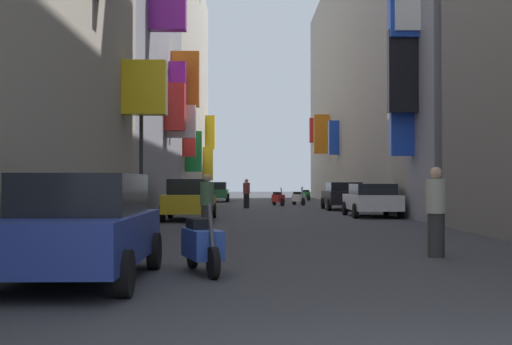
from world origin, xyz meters
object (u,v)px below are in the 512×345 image
(parked_car_blue, at_px, (81,226))
(traffic_light_far_corner, at_px, (141,129))
(parked_car_green, at_px, (216,191))
(scooter_red, at_px, (278,198))
(scooter_orange, at_px, (212,200))
(pedestrian_crossing, at_px, (207,205))
(scooter_blue, at_px, (202,244))
(scooter_white, at_px, (298,198))
(scooter_green, at_px, (305,195))
(pedestrian_near_left, at_px, (436,212))
(parked_car_black, at_px, (343,195))
(parked_car_white, at_px, (372,199))
(pedestrian_near_right, at_px, (246,194))
(parked_car_yellow, at_px, (189,199))

(parked_car_blue, height_order, traffic_light_far_corner, traffic_light_far_corner)
(parked_car_green, xyz_separation_m, scooter_red, (4.25, -9.13, -0.31))
(scooter_orange, relative_size, pedestrian_crossing, 1.06)
(scooter_blue, height_order, scooter_orange, same)
(scooter_red, relative_size, traffic_light_far_corner, 0.40)
(scooter_white, bearing_deg, scooter_green, 82.64)
(pedestrian_near_left, bearing_deg, scooter_red, 93.28)
(scooter_white, distance_m, pedestrian_near_left, 28.87)
(parked_car_blue, relative_size, parked_car_black, 1.00)
(pedestrian_crossing, bearing_deg, parked_car_white, 56.17)
(scooter_blue, bearing_deg, pedestrian_near_right, 88.33)
(scooter_red, relative_size, pedestrian_near_left, 1.04)
(scooter_orange, relative_size, scooter_green, 1.02)
(parked_car_green, xyz_separation_m, parked_car_yellow, (0.07, -24.36, 0.04))
(parked_car_blue, xyz_separation_m, scooter_green, (7.21, 43.06, -0.34))
(parked_car_green, distance_m, scooter_green, 7.65)
(scooter_orange, xyz_separation_m, scooter_red, (3.96, 2.81, 0.00))
(scooter_white, xyz_separation_m, pedestrian_crossing, (-4.41, -23.46, 0.37))
(parked_car_yellow, bearing_deg, pedestrian_near_right, 79.15)
(parked_car_green, distance_m, traffic_light_far_corner, 29.29)
(scooter_orange, xyz_separation_m, pedestrian_crossing, (0.87, -19.72, 0.37))
(pedestrian_near_left, bearing_deg, scooter_orange, 102.47)
(scooter_orange, height_order, scooter_green, same)
(parked_car_green, distance_m, scooter_red, 10.08)
(scooter_white, xyz_separation_m, traffic_light_far_corner, (-6.60, -20.97, 2.62))
(scooter_red, bearing_deg, traffic_light_far_corner, -104.75)
(scooter_orange, bearing_deg, traffic_light_far_corner, -94.38)
(scooter_green, distance_m, scooter_white, 11.32)
(scooter_white, bearing_deg, pedestrian_near_left, -89.46)
(parked_car_blue, height_order, pedestrian_near_left, pedestrian_near_left)
(scooter_blue, relative_size, scooter_orange, 1.00)
(scooter_blue, height_order, scooter_green, same)
(scooter_green, height_order, pedestrian_near_right, pedestrian_near_right)
(parked_car_yellow, height_order, pedestrian_crossing, pedestrian_crossing)
(parked_car_green, height_order, traffic_light_far_corner, traffic_light_far_corner)
(pedestrian_near_left, bearing_deg, pedestrian_near_right, 98.35)
(scooter_green, bearing_deg, scooter_blue, -97.43)
(parked_car_yellow, xyz_separation_m, scooter_red, (4.18, 15.22, -0.34))
(parked_car_yellow, distance_m, scooter_white, 17.07)
(parked_car_blue, bearing_deg, scooter_orange, 89.03)
(parked_car_yellow, distance_m, scooter_blue, 14.95)
(traffic_light_far_corner, bearing_deg, scooter_white, 72.52)
(parked_car_green, height_order, parked_car_black, parked_car_green)
(parked_car_blue, height_order, parked_car_black, parked_car_blue)
(parked_car_green, relative_size, scooter_red, 2.49)
(scooter_blue, distance_m, scooter_red, 30.23)
(parked_car_green, bearing_deg, parked_car_black, -63.93)
(pedestrian_near_left, bearing_deg, scooter_white, 90.54)
(parked_car_black, height_order, scooter_red, parked_car_black)
(pedestrian_crossing, height_order, pedestrian_near_right, pedestrian_crossing)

